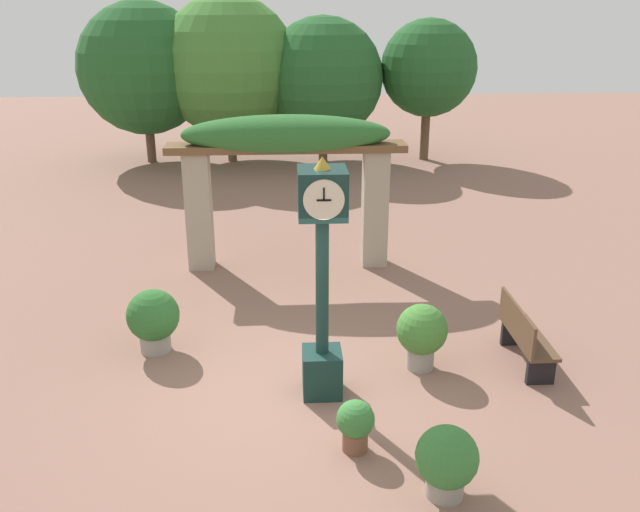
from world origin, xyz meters
TOP-DOWN VIEW (x-y plane):
  - ground_plane at (0.00, 0.00)m, footprint 60.00×60.00m
  - pedestal_clock at (0.39, 0.08)m, footprint 0.58×0.63m
  - pergola at (0.00, 4.71)m, footprint 4.41×1.07m
  - potted_plant_near_left at (1.56, -1.95)m, footprint 0.66×0.66m
  - potted_plant_near_right at (1.80, 0.65)m, footprint 0.71×0.71m
  - potted_plant_far_left at (-1.99, 1.36)m, footprint 0.77×0.77m
  - potted_plant_far_right at (0.70, -1.15)m, footprint 0.44×0.44m
  - park_bench at (3.27, 0.70)m, footprint 0.42×1.39m
  - tree_line at (-1.01, 13.93)m, footprint 12.26×4.27m

SIDE VIEW (x-z plane):
  - ground_plane at x=0.00m, z-range 0.00..0.00m
  - potted_plant_far_right at x=0.70m, z-range 0.04..0.67m
  - potted_plant_near_left at x=1.56m, z-range 0.03..0.83m
  - park_bench at x=3.27m, z-range -0.02..0.87m
  - potted_plant_far_left at x=-1.99m, z-range 0.05..1.00m
  - potted_plant_near_right at x=1.80m, z-range 0.07..1.03m
  - pedestal_clock at x=0.39m, z-range 0.10..3.26m
  - pergola at x=0.00m, z-range 0.75..3.66m
  - tree_line at x=-1.01m, z-range 0.30..5.38m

